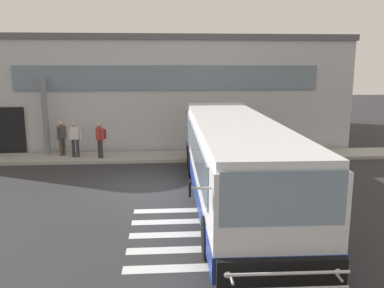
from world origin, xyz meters
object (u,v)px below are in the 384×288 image
(bus_main_foreground, at_px, (233,160))
(passenger_at_curb_edge, at_px, (100,137))
(passenger_by_doorway, at_px, (75,138))
(entry_support_column, at_px, (45,116))
(passenger_near_column, at_px, (62,136))

(bus_main_foreground, xyz_separation_m, passenger_at_curb_edge, (-5.20, 5.85, -0.22))
(passenger_by_doorway, distance_m, passenger_at_curb_edge, 1.25)
(entry_support_column, height_order, passenger_by_doorway, entry_support_column)
(passenger_near_column, height_order, passenger_by_doorway, same)
(bus_main_foreground, height_order, passenger_at_curb_edge, bus_main_foreground)
(passenger_near_column, bearing_deg, passenger_by_doorway, -28.75)
(passenger_near_column, relative_size, passenger_by_doorway, 1.00)
(entry_support_column, bearing_deg, bus_main_foreground, -40.78)
(entry_support_column, xyz_separation_m, bus_main_foreground, (7.91, -6.83, -0.67))
(passenger_by_doorway, bearing_deg, passenger_at_curb_edge, -12.25)
(entry_support_column, relative_size, bus_main_foreground, 0.30)
(bus_main_foreground, height_order, passenger_near_column, bus_main_foreground)
(passenger_at_curb_edge, bearing_deg, bus_main_foreground, -48.41)
(entry_support_column, height_order, passenger_near_column, entry_support_column)
(entry_support_column, distance_m, passenger_near_column, 1.27)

